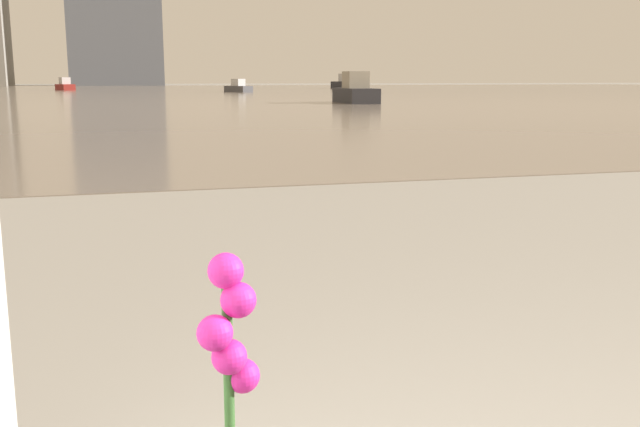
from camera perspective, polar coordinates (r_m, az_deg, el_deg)
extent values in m
cylinder|color=#38662D|center=(0.83, -7.31, -13.05)|extent=(0.01, 0.01, 0.26)
sphere|color=#DB238E|center=(0.79, -7.55, -4.56)|extent=(0.04, 0.04, 0.04)
sphere|color=#DB238E|center=(0.79, -6.55, -6.89)|extent=(0.04, 0.04, 0.04)
sphere|color=#DB238E|center=(0.79, -8.41, -9.44)|extent=(0.04, 0.04, 0.04)
sphere|color=#DB238E|center=(0.81, -7.27, -11.30)|extent=(0.04, 0.04, 0.04)
sphere|color=#DB238E|center=(0.84, -6.21, -12.77)|extent=(0.04, 0.04, 0.04)
cube|color=gray|center=(61.80, -15.61, 9.38)|extent=(180.00, 110.00, 0.01)
cube|color=#2D2D33|center=(78.39, 2.11, 10.24)|extent=(2.39, 4.45, 0.74)
cube|color=silver|center=(78.38, 2.12, 10.82)|extent=(1.40, 1.79, 0.85)
cube|color=#4C4C51|center=(57.19, -6.55, 9.87)|extent=(1.96, 2.88, 0.48)
cube|color=silver|center=(57.19, -6.57, 10.38)|extent=(1.04, 1.21, 0.55)
cube|color=#2D2D33|center=(31.52, 2.85, 9.41)|extent=(1.48, 3.68, 0.63)
cube|color=#B2A893|center=(31.51, 2.87, 10.64)|extent=(0.99, 1.41, 0.72)
cube|color=maroon|center=(70.25, -19.72, 9.49)|extent=(1.96, 3.27, 0.54)
cube|color=silver|center=(70.24, -19.75, 9.97)|extent=(1.09, 1.34, 0.62)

